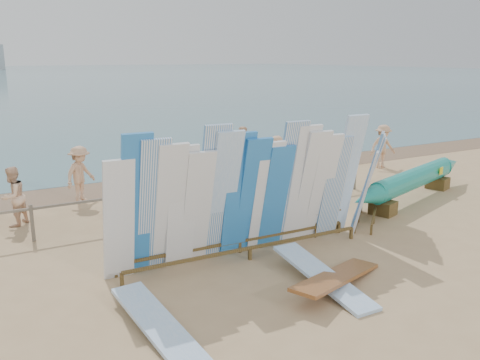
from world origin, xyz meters
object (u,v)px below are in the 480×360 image
flat_board_c (336,286)px  beachgoer_3 (80,174)px  main_surfboard_rack (245,197)px  beachgoer_5 (229,160)px  side_surfboard_rack (368,182)px  flat_board_b (322,285)px  beach_chair_right (200,194)px  outrigger_canoe (414,180)px  beachgoer_extra_0 (383,147)px  beachgoer_2 (13,197)px  beachgoer_7 (244,151)px  stroller (261,179)px  flat_board_a (158,332)px  vendor_table (321,220)px  beach_chair_left (154,203)px  beachgoer_9 (277,158)px  beachgoer_8 (279,165)px

flat_board_c → beachgoer_3: bearing=-4.0°
main_surfboard_rack → beachgoer_5: (2.66, 5.75, -0.47)m
side_surfboard_rack → flat_board_c: 4.23m
flat_board_b → beach_chair_right: size_ratio=3.02×
outrigger_canoe → beach_chair_right: outrigger_canoe is taller
beachgoer_extra_0 → beachgoer_2: beachgoer_extra_0 is taller
beach_chair_right → beachgoer_7: beachgoer_7 is taller
stroller → beachgoer_5: bearing=109.9°
main_surfboard_rack → beachgoer_3: bearing=110.6°
flat_board_a → beachgoer_7: 11.06m
side_surfboard_rack → outrigger_canoe: 2.97m
beachgoer_3 → vendor_table: bearing=-87.9°
outrigger_canoe → flat_board_c: bearing=-167.4°
main_surfboard_rack → beach_chair_left: (-0.63, 4.10, -1.08)m
beachgoer_9 → beachgoer_extra_0: beachgoer_extra_0 is taller
outrigger_canoe → beachgoer_5: size_ratio=3.92×
beach_chair_left → beachgoer_extra_0: size_ratio=0.55×
vendor_table → flat_board_b: bearing=-127.6°
stroller → side_surfboard_rack: bearing=-82.7°
flat_board_c → flat_board_b: 0.28m
vendor_table → beach_chair_right: (-1.46, 3.97, -0.08)m
side_surfboard_rack → beach_chair_left: bearing=98.5°
beachgoer_8 → beachgoer_2: beachgoer_8 is taller
beach_chair_left → beach_chair_right: size_ratio=1.05×
flat_board_c → beach_chair_right: bearing=-24.8°
beach_chair_left → beachgoer_7: bearing=51.0°
beach_chair_left → vendor_table: bearing=-30.3°
side_surfboard_rack → beachgoer_extra_0: bearing=-0.1°
flat_board_c → beachgoer_8: size_ratio=1.64×
flat_board_c → flat_board_a: bearing=65.2°
flat_board_a → beachgoer_5: beachgoer_5 is taller
flat_board_c → beachgoer_9: (3.80, 7.93, 0.78)m
vendor_table → beachgoer_5: bearing=87.2°
main_surfboard_rack → beachgoer_3: 6.58m
outrigger_canoe → beachgoer_extra_0: beachgoer_extra_0 is taller
main_surfboard_rack → beachgoer_9: main_surfboard_rack is taller
beachgoer_2 → flat_board_b: bearing=79.6°
vendor_table → beachgoer_extra_0: beachgoer_extra_0 is taller
flat_board_c → beach_chair_right: beach_chair_right is taller
flat_board_a → stroller: 8.91m
beachgoer_extra_0 → main_surfboard_rack: bearing=-140.2°
beachgoer_3 → outrigger_canoe: bearing=-64.6°
flat_board_c → beachgoer_2: size_ratio=1.73×
beachgoer_9 → flat_board_a: bearing=-125.2°
flat_board_c → beachgoer_3: 8.92m
vendor_table → flat_board_a: bearing=-154.6°
beach_chair_left → flat_board_a: bearing=-88.7°
side_surfboard_rack → vendor_table: 1.72m
beach_chair_right → beachgoer_5: bearing=10.6°
side_surfboard_rack → flat_board_a: (-6.73, -2.52, -1.12)m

